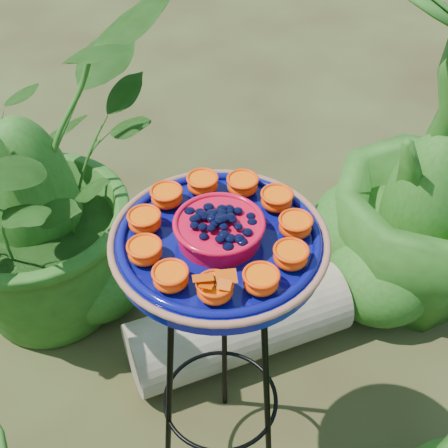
# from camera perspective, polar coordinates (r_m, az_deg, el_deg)

# --- Properties ---
(tripod_stand) EXTENTS (0.33, 0.33, 0.79)m
(tripod_stand) POSITION_cam_1_polar(r_m,az_deg,el_deg) (1.44, -0.37, -11.38)
(tripod_stand) COLOR black
(tripod_stand) RESTS_ON ground
(feeder_dish) EXTENTS (0.46, 0.46, 0.09)m
(feeder_dish) POSITION_cam_1_polar(r_m,az_deg,el_deg) (1.18, -0.44, -1.37)
(feeder_dish) COLOR #080B62
(feeder_dish) RESTS_ON tripod_stand
(driftwood_log) EXTENTS (0.72, 0.43, 0.23)m
(driftwood_log) POSITION_cam_1_polar(r_m,az_deg,el_deg) (1.95, 1.36, -9.35)
(driftwood_log) COLOR gray
(driftwood_log) RESTS_ON ground
(shrub_back_left) EXTENTS (1.11, 1.16, 1.00)m
(shrub_back_left) POSITION_cam_1_polar(r_m,az_deg,el_deg) (1.93, -17.58, 3.96)
(shrub_back_left) COLOR #214813
(shrub_back_left) RESTS_ON ground
(shrub_back_right) EXTENTS (0.66, 0.66, 1.08)m
(shrub_back_right) POSITION_cam_1_polar(r_m,az_deg,el_deg) (1.96, 19.16, 5.39)
(shrub_back_right) COLOR #214813
(shrub_back_right) RESTS_ON ground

